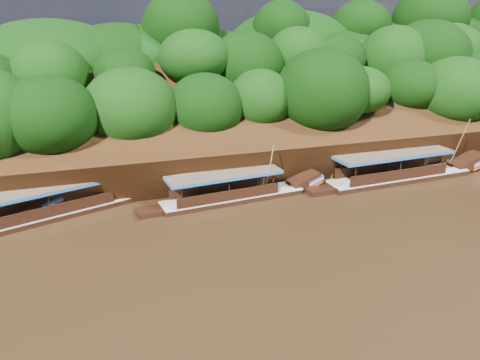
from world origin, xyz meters
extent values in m
plane|color=black|center=(0.00, 0.00, 0.00)|extent=(160.00, 160.00, 0.00)
cube|color=#311B0A|center=(0.00, 16.00, 3.50)|extent=(120.00, 16.12, 13.64)
cube|color=#311B0A|center=(0.00, 26.00, 0.00)|extent=(120.00, 24.00, 12.00)
ellipsoid|color=#103F0A|center=(-6.00, 15.00, 3.50)|extent=(18.00, 8.00, 6.40)
ellipsoid|color=#103F0A|center=(0.00, 23.00, 9.20)|extent=(24.00, 11.00, 8.40)
ellipsoid|color=#103F0A|center=(24.00, 14.50, 3.40)|extent=(18.00, 8.00, 6.00)
cube|color=black|center=(12.70, 7.77, 0.00)|extent=(13.89, 3.22, 0.97)
cube|color=silver|center=(12.70, 7.77, 0.46)|extent=(13.89, 3.29, 0.11)
cube|color=black|center=(20.43, 8.26, 0.75)|extent=(3.35, 1.97, 1.88)
cube|color=#1B62B5|center=(21.29, 8.31, 1.08)|extent=(1.80, 1.95, 0.70)
cube|color=red|center=(21.29, 8.31, 0.71)|extent=(1.80, 1.95, 0.70)
cube|color=brown|center=(11.84, 7.72, 2.59)|extent=(10.93, 3.39, 0.13)
cube|color=#1B62B5|center=(11.84, 7.72, 2.46)|extent=(10.93, 3.39, 0.19)
cylinder|color=tan|center=(18.64, 7.61, 3.06)|extent=(0.76, 2.25, 4.65)
cube|color=black|center=(-2.53, 7.85, 0.00)|extent=(11.64, 3.29, 0.86)
cube|color=silver|center=(-2.53, 7.85, 0.41)|extent=(11.65, 3.35, 0.10)
cube|color=black|center=(3.89, 8.53, 0.67)|extent=(2.87, 1.85, 1.62)
cube|color=#1B62B5|center=(4.61, 8.60, 0.96)|extent=(1.58, 1.78, 0.59)
cube|color=red|center=(4.61, 8.60, 0.63)|extent=(1.58, 1.78, 0.59)
cube|color=brown|center=(-3.25, 7.78, 2.31)|extent=(9.20, 3.34, 0.11)
cube|color=#1B62B5|center=(-3.25, 7.78, 2.19)|extent=(9.20, 3.34, 0.17)
cylinder|color=tan|center=(0.38, 7.58, 2.41)|extent=(0.53, 0.48, 3.93)
cube|color=black|center=(-15.55, 8.96, 0.00)|extent=(12.85, 6.44, 0.88)
cube|color=silver|center=(-15.55, 8.96, 0.42)|extent=(12.87, 6.50, 0.10)
cube|color=black|center=(-8.74, 11.45, 0.68)|extent=(3.40, 2.55, 1.73)
cube|color=#1B62B5|center=(-7.98, 11.73, 0.98)|extent=(2.06, 2.12, 0.65)
cube|color=red|center=(-7.98, 11.73, 0.64)|extent=(2.06, 2.12, 0.65)
cube|color=brown|center=(-16.31, 8.69, 2.35)|extent=(10.33, 5.79, 0.12)
cube|color=#1B62B5|center=(-16.31, 8.69, 2.24)|extent=(10.33, 5.79, 0.18)
cylinder|color=tan|center=(-11.81, 10.12, 2.78)|extent=(0.95, 1.00, 4.53)
cube|color=black|center=(-16.69, 10.02, 0.75)|extent=(3.12, 2.05, 1.78)
cube|color=#1B62B5|center=(-15.92, 10.10, 1.07)|extent=(1.71, 1.98, 0.64)
cube|color=red|center=(-15.92, 10.10, 0.71)|extent=(1.71, 1.98, 0.64)
cone|color=#34721C|center=(-13.71, 9.77, 0.98)|extent=(1.50, 1.50, 1.95)
cone|color=#34721C|center=(-6.19, 9.22, 0.78)|extent=(1.50, 1.50, 1.55)
cone|color=#34721C|center=(0.15, 9.34, 0.76)|extent=(1.50, 1.50, 1.51)
cone|color=#34721C|center=(7.79, 10.10, 0.89)|extent=(1.50, 1.50, 1.77)
cone|color=#34721C|center=(12.04, 9.10, 0.84)|extent=(1.50, 1.50, 1.69)
cone|color=#34721C|center=(19.84, 9.94, 0.91)|extent=(1.50, 1.50, 1.82)
camera|label=1|loc=(-12.53, -24.81, 14.06)|focal=35.00mm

